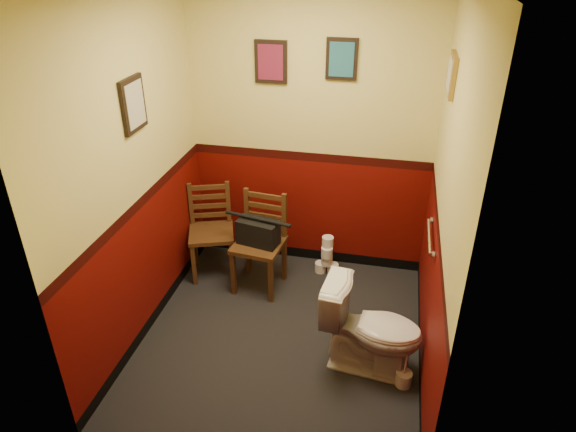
# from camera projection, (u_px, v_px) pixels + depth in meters

# --- Properties ---
(floor) EXTENTS (2.20, 2.40, 0.00)m
(floor) POSITION_uv_depth(u_px,v_px,m) (282.00, 337.00, 4.21)
(floor) COLOR black
(floor) RESTS_ON ground
(wall_back) EXTENTS (2.20, 0.00, 2.70)m
(wall_back) POSITION_uv_depth(u_px,v_px,m) (310.00, 132.00, 4.58)
(wall_back) COLOR #550906
(wall_back) RESTS_ON ground
(wall_front) EXTENTS (2.20, 0.00, 2.70)m
(wall_front) POSITION_uv_depth(u_px,v_px,m) (226.00, 292.00, 2.53)
(wall_front) COLOR #550906
(wall_front) RESTS_ON ground
(wall_left) EXTENTS (0.00, 2.40, 2.70)m
(wall_left) POSITION_uv_depth(u_px,v_px,m) (134.00, 175.00, 3.76)
(wall_left) COLOR #550906
(wall_left) RESTS_ON ground
(wall_right) EXTENTS (0.00, 2.40, 2.70)m
(wall_right) POSITION_uv_depth(u_px,v_px,m) (444.00, 204.00, 3.35)
(wall_right) COLOR #550906
(wall_right) RESTS_ON ground
(grab_bar) EXTENTS (0.05, 0.56, 0.06)m
(grab_bar) POSITION_uv_depth(u_px,v_px,m) (430.00, 237.00, 3.77)
(grab_bar) COLOR silver
(grab_bar) RESTS_ON wall_right
(framed_print_back_a) EXTENTS (0.28, 0.04, 0.36)m
(framed_print_back_a) POSITION_uv_depth(u_px,v_px,m) (271.00, 62.00, 4.34)
(framed_print_back_a) COLOR black
(framed_print_back_a) RESTS_ON wall_back
(framed_print_back_b) EXTENTS (0.26, 0.04, 0.34)m
(framed_print_back_b) POSITION_uv_depth(u_px,v_px,m) (342.00, 59.00, 4.21)
(framed_print_back_b) COLOR black
(framed_print_back_b) RESTS_ON wall_back
(framed_print_left) EXTENTS (0.04, 0.30, 0.38)m
(framed_print_left) POSITION_uv_depth(u_px,v_px,m) (133.00, 105.00, 3.60)
(framed_print_left) COLOR black
(framed_print_left) RESTS_ON wall_left
(framed_print_right) EXTENTS (0.04, 0.34, 0.28)m
(framed_print_right) POSITION_uv_depth(u_px,v_px,m) (452.00, 75.00, 3.53)
(framed_print_right) COLOR olive
(framed_print_right) RESTS_ON wall_right
(toilet) EXTENTS (0.78, 0.50, 0.73)m
(toilet) POSITION_uv_depth(u_px,v_px,m) (372.00, 330.00, 3.75)
(toilet) COLOR white
(toilet) RESTS_ON floor
(toilet_brush) EXTENTS (0.12, 0.12, 0.42)m
(toilet_brush) POSITION_uv_depth(u_px,v_px,m) (404.00, 378.00, 3.73)
(toilet_brush) COLOR silver
(toilet_brush) RESTS_ON floor
(chair_left) EXTENTS (0.52, 0.52, 0.88)m
(chair_left) POSITION_uv_depth(u_px,v_px,m) (211.00, 231.00, 4.85)
(chair_left) COLOR #4C2E17
(chair_left) RESTS_ON floor
(chair_right) EXTENTS (0.47, 0.47, 0.90)m
(chair_right) POSITION_uv_depth(u_px,v_px,m) (260.00, 243.00, 4.64)
(chair_right) COLOR #4C2E17
(chair_right) RESTS_ON floor
(handbag) EXTENTS (0.39, 0.25, 0.26)m
(handbag) POSITION_uv_depth(u_px,v_px,m) (258.00, 232.00, 4.54)
(handbag) COLOR black
(handbag) RESTS_ON chair_right
(tp_stack) EXTENTS (0.23, 0.14, 0.40)m
(tp_stack) POSITION_uv_depth(u_px,v_px,m) (327.00, 258.00, 4.93)
(tp_stack) COLOR silver
(tp_stack) RESTS_ON floor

